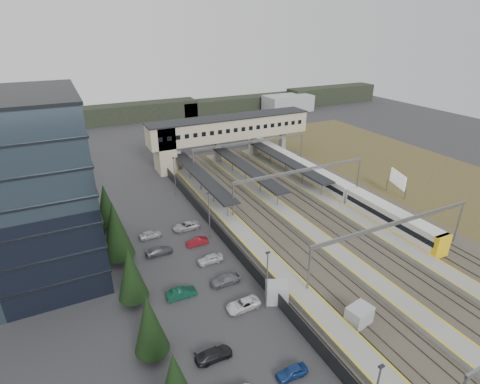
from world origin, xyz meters
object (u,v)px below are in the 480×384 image
footbridge (220,131)px  relay_cabin_far (277,292)px  train (320,179)px  billboard (398,180)px  relay_cabin_near (359,316)px

footbridge → relay_cabin_far: bearing=-105.6°
relay_cabin_far → footbridge: (13.80, 49.31, 6.72)m
footbridge → train: bearing=-62.3°
footbridge → billboard: 41.00m
relay_cabin_near → train: train is taller
relay_cabin_far → billboard: 41.29m
relay_cabin_near → billboard: billboard is taller
relay_cabin_near → footbridge: 57.74m
train → billboard: 15.14m
train → relay_cabin_far: bearing=-135.2°
relay_cabin_near → train: bearing=59.4°
relay_cabin_near → relay_cabin_far: (-6.33, 7.55, 0.05)m
billboard → footbridge: bearing=126.2°
relay_cabin_near → billboard: size_ratio=0.58×
billboard → relay_cabin_far: bearing=-156.5°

